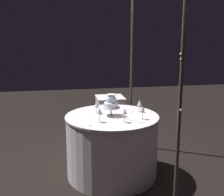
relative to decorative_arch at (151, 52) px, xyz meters
name	(u,v)px	position (x,y,z in m)	size (l,w,h in m)	color
ground_plane	(112,174)	(0.00, -0.48, -1.58)	(12.00, 12.00, 0.00)	black
decorative_arch	(151,52)	(0.00, 0.00, 0.00)	(1.90, 0.06, 2.51)	#473D2D
main_table	(112,145)	(0.00, -0.48, -1.18)	(1.17, 1.17, 0.80)	white
side_table	(110,120)	(-1.12, -0.30, -1.18)	(0.45, 0.45, 0.79)	white
tiered_cake	(111,103)	(0.00, -0.49, -0.63)	(0.22, 0.22, 0.28)	silver
wine_glass_0	(97,105)	(-0.14, -0.65, -0.67)	(0.06, 0.06, 0.16)	silver
wine_glass_1	(124,112)	(0.30, -0.39, -0.66)	(0.06, 0.06, 0.16)	silver
wine_glass_2	(99,112)	(0.24, -0.67, -0.66)	(0.07, 0.07, 0.17)	silver
wine_glass_3	(142,109)	(0.22, -0.15, -0.66)	(0.06, 0.06, 0.17)	silver
wine_glass_4	(140,103)	(-0.11, -0.09, -0.67)	(0.06, 0.06, 0.16)	silver
cake_knife	(131,120)	(0.25, -0.29, -0.78)	(0.23, 0.22, 0.01)	silver
rose_petal_0	(77,116)	(-0.05, -0.92, -0.78)	(0.03, 0.02, 0.00)	#EA6B84
rose_petal_1	(123,112)	(-0.15, -0.31, -0.78)	(0.04, 0.03, 0.00)	#EA6B84
rose_petal_2	(77,123)	(0.24, -0.93, -0.78)	(0.03, 0.02, 0.00)	#EA6B84
rose_petal_3	(91,125)	(0.35, -0.79, -0.78)	(0.04, 0.03, 0.00)	#EA6B84
rose_petal_4	(82,111)	(-0.29, -0.83, -0.78)	(0.02, 0.02, 0.00)	#EA6B84
rose_petal_5	(127,110)	(-0.21, -0.24, -0.78)	(0.04, 0.03, 0.00)	#EA6B84
rose_petal_6	(101,113)	(-0.11, -0.60, -0.78)	(0.02, 0.02, 0.00)	#EA6B84
rose_petal_7	(118,119)	(0.15, -0.43, -0.78)	(0.04, 0.03, 0.00)	#EA6B84
rose_petal_8	(151,112)	(-0.06, 0.05, -0.78)	(0.04, 0.03, 0.00)	#EA6B84
rose_petal_9	(118,105)	(-0.49, -0.30, -0.78)	(0.03, 0.02, 0.00)	#EA6B84
rose_petal_10	(133,112)	(-0.12, -0.17, -0.78)	(0.04, 0.03, 0.00)	#EA6B84
rose_petal_11	(130,114)	(-0.03, -0.23, -0.78)	(0.04, 0.03, 0.00)	#EA6B84
rose_petal_12	(117,107)	(-0.42, -0.32, -0.78)	(0.03, 0.02, 0.00)	#EA6B84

